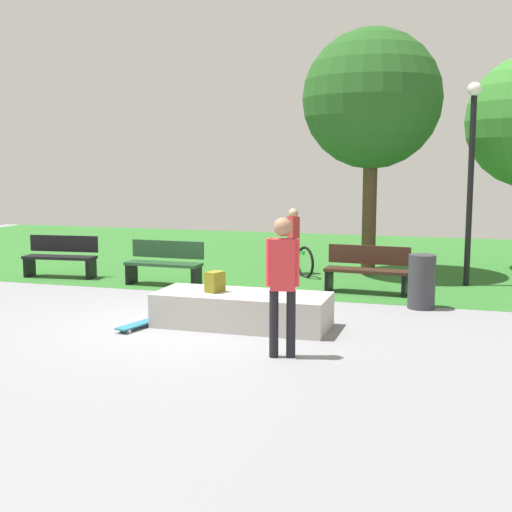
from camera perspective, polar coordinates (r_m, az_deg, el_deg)
The scene contains 13 objects.
ground_plane at distance 10.57m, azimuth -5.51°, elevation -5.82°, with size 28.00×28.00×0.00m, color gray.
grass_lawn at distance 18.29m, azimuth 4.33°, elevation 0.02°, with size 26.60×11.59×0.01m, color #2D6B28.
concrete_ledge at distance 10.37m, azimuth -1.17°, elevation -4.57°, with size 2.67×1.06×0.52m, color #A8A59E.
backpack_on_ledge at distance 10.40m, azimuth -3.51°, elevation -2.20°, with size 0.28×0.20×0.32m, color olive.
skater_performing_trick at distance 8.59m, azimuth 2.27°, elevation -1.65°, with size 0.42×0.28×1.82m.
skateboard_by_ledge at distance 10.42m, azimuth -10.02°, elevation -5.74°, with size 0.39×0.82×0.08m.
park_bench_far_right at distance 15.40m, azimuth -16.20°, elevation 0.04°, with size 1.64×0.62×0.91m.
park_bench_far_left at distance 13.93m, azimuth -7.74°, elevation -0.52°, with size 1.61×0.51×0.91m.
park_bench_near_path at distance 13.14m, azimuth 9.42°, elevation -1.06°, with size 1.63×0.57×0.91m.
tree_slender_maple at distance 15.33m, azimuth 9.80°, elevation 12.90°, with size 3.05×3.05×5.42m.
lamp_post at distance 14.31m, azimuth 17.79°, elevation 7.50°, with size 0.28×0.28×4.09m.
trash_bin at distance 11.95m, azimuth 13.87°, elevation -2.13°, with size 0.47×0.47×0.94m, color #333338.
cyclist_on_bicycle at distance 15.26m, azimuth 3.17°, elevation 0.85°, with size 1.28×1.38×1.52m.
Camera 1 is at (3.94, -9.48, 2.49)m, focal length 47.17 mm.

